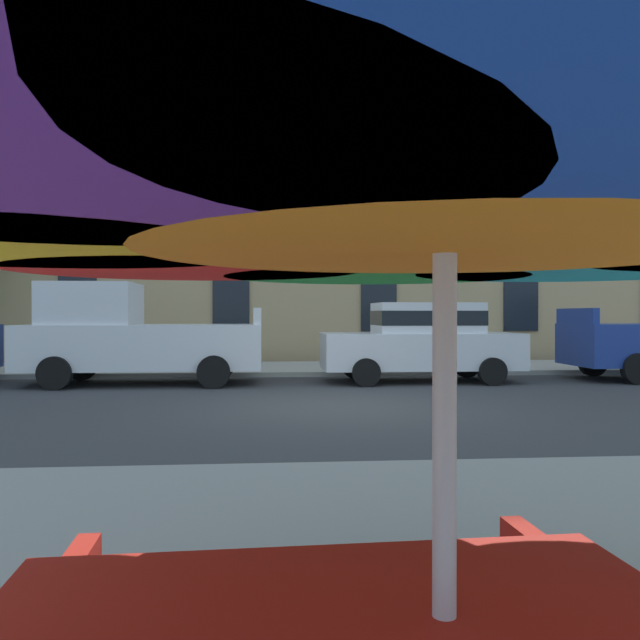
% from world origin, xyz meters
% --- Properties ---
extents(ground_plane, '(120.00, 120.00, 0.00)m').
position_xyz_m(ground_plane, '(0.00, 0.00, 0.00)').
color(ground_plane, '#38383A').
extents(sidewalk_far, '(56.00, 3.60, 0.12)m').
position_xyz_m(sidewalk_far, '(0.00, 6.80, 0.06)').
color(sidewalk_far, '#B2ADA3').
rests_on(sidewalk_far, ground).
extents(apartment_building, '(36.02, 12.08, 19.20)m').
position_xyz_m(apartment_building, '(0.00, 14.99, 9.60)').
color(apartment_building, tan).
rests_on(apartment_building, ground).
extents(pickup_white, '(5.10, 2.12, 2.20)m').
position_xyz_m(pickup_white, '(-4.10, 3.70, 1.03)').
color(pickup_white, silver).
rests_on(pickup_white, ground).
extents(sedan_white, '(4.40, 1.98, 1.78)m').
position_xyz_m(sedan_white, '(2.31, 3.70, 0.95)').
color(sedan_white, silver).
rests_on(sedan_white, ground).
extents(patio_umbrella, '(3.24, 3.24, 2.29)m').
position_xyz_m(patio_umbrella, '(-0.78, -9.00, 1.94)').
color(patio_umbrella, silver).
rests_on(patio_umbrella, ground).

